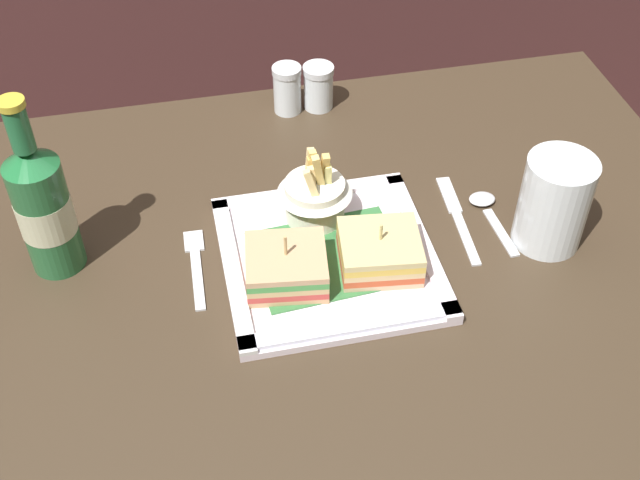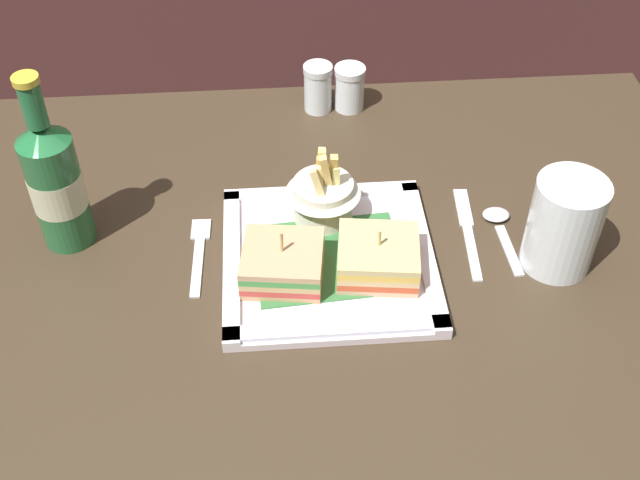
# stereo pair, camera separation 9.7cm
# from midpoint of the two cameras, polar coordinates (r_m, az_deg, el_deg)

# --- Properties ---
(dining_table) EXTENTS (1.08, 0.78, 0.77)m
(dining_table) POSITION_cam_midpoint_polar(r_m,az_deg,el_deg) (1.09, -3.08, -6.59)
(dining_table) COLOR #3B2D1F
(dining_table) RESTS_ON ground_plane
(square_plate) EXTENTS (0.25, 0.25, 0.02)m
(square_plate) POSITION_cam_midpoint_polar(r_m,az_deg,el_deg) (1.00, -2.22, -1.35)
(square_plate) COLOR white
(square_plate) RESTS_ON dining_table
(sandwich_half_left) EXTENTS (0.10, 0.10, 0.07)m
(sandwich_half_left) POSITION_cam_midpoint_polar(r_m,az_deg,el_deg) (0.95, -5.28, -2.01)
(sandwich_half_left) COLOR tan
(sandwich_half_left) RESTS_ON square_plate
(sandwich_half_right) EXTENTS (0.10, 0.10, 0.06)m
(sandwich_half_right) POSITION_cam_midpoint_polar(r_m,az_deg,el_deg) (0.97, 1.33, -0.97)
(sandwich_half_right) COLOR tan
(sandwich_half_right) RESTS_ON square_plate
(fries_cup) EXTENTS (0.09, 0.09, 0.11)m
(fries_cup) POSITION_cam_midpoint_polar(r_m,az_deg,el_deg) (1.02, -3.09, 3.18)
(fries_cup) COLOR white
(fries_cup) RESTS_ON square_plate
(beer_bottle) EXTENTS (0.06, 0.06, 0.24)m
(beer_bottle) POSITION_cam_midpoint_polar(r_m,az_deg,el_deg) (1.01, -21.40, 2.05)
(beer_bottle) COLOR #276436
(beer_bottle) RESTS_ON dining_table
(water_glass) EXTENTS (0.09, 0.09, 0.12)m
(water_glass) POSITION_cam_midpoint_polar(r_m,az_deg,el_deg) (1.02, 13.35, 2.11)
(water_glass) COLOR silver
(water_glass) RESTS_ON dining_table
(fork) EXTENTS (0.03, 0.13, 0.00)m
(fork) POSITION_cam_midpoint_polar(r_m,az_deg,el_deg) (1.01, -11.37, -1.74)
(fork) COLOR silver
(fork) RESTS_ON dining_table
(knife) EXTENTS (0.03, 0.17, 0.00)m
(knife) POSITION_cam_midpoint_polar(r_m,az_deg,el_deg) (1.07, 6.99, 1.62)
(knife) COLOR silver
(knife) RESTS_ON dining_table
(spoon) EXTENTS (0.03, 0.12, 0.01)m
(spoon) POSITION_cam_midpoint_polar(r_m,az_deg,el_deg) (1.08, 9.05, 2.17)
(spoon) COLOR silver
(spoon) RESTS_ON dining_table
(salt_shaker) EXTENTS (0.04, 0.04, 0.07)m
(salt_shaker) POSITION_cam_midpoint_polar(r_m,az_deg,el_deg) (1.23, -4.59, 10.19)
(salt_shaker) COLOR silver
(salt_shaker) RESTS_ON dining_table
(pepper_shaker) EXTENTS (0.05, 0.05, 0.07)m
(pepper_shaker) POSITION_cam_midpoint_polar(r_m,az_deg,el_deg) (1.24, -2.39, 10.38)
(pepper_shaker) COLOR silver
(pepper_shaker) RESTS_ON dining_table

